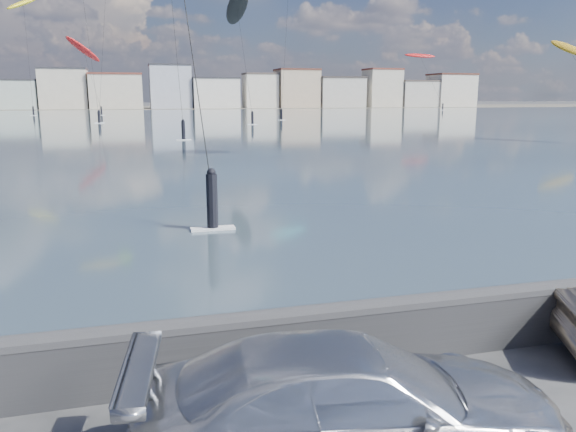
% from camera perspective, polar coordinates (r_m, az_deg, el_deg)
% --- Properties ---
extents(bay_water, '(500.00, 177.00, 0.00)m').
position_cam_1_polar(bay_water, '(96.57, -14.62, 9.28)').
color(bay_water, '#364A55').
rests_on(bay_water, ground).
extents(far_shore_strip, '(500.00, 60.00, 0.00)m').
position_cam_1_polar(far_shore_strip, '(205.01, -15.16, 10.57)').
color(far_shore_strip, '#4C473D').
rests_on(far_shore_strip, ground).
extents(seawall, '(400.00, 0.36, 1.08)m').
position_cam_1_polar(seawall, '(8.60, -4.25, -12.78)').
color(seawall, '#28282B').
rests_on(seawall, ground).
extents(far_buildings, '(240.79, 13.26, 14.60)m').
position_cam_1_polar(far_buildings, '(190.99, -14.82, 12.31)').
color(far_buildings, gray).
rests_on(far_buildings, ground).
extents(car_silver, '(5.29, 2.70, 1.47)m').
position_cam_1_polar(car_silver, '(6.81, 6.59, -18.52)').
color(car_silver, '#B8BAC0').
rests_on(car_silver, ground).
extents(kitesurfer_1, '(9.68, 10.24, 16.70)m').
position_cam_1_polar(kitesurfer_1, '(176.06, 13.27, 15.52)').
color(kitesurfer_1, red).
rests_on(kitesurfer_1, ground).
extents(kitesurfer_4, '(8.19, 19.62, 27.15)m').
position_cam_1_polar(kitesurfer_4, '(147.77, -25.29, 18.90)').
color(kitesurfer_4, yellow).
rests_on(kitesurfer_4, ground).
extents(kitesurfer_6, '(8.32, 10.32, 16.86)m').
position_cam_1_polar(kitesurfer_6, '(135.26, -20.08, 15.55)').
color(kitesurfer_6, red).
rests_on(kitesurfer_6, ground).
extents(kitesurfer_16, '(3.26, 16.24, 20.61)m').
position_cam_1_polar(kitesurfer_16, '(94.62, -5.18, 20.35)').
color(kitesurfer_16, black).
rests_on(kitesurfer_16, ground).
extents(kitesurfer_19, '(6.79, 10.79, 15.41)m').
position_cam_1_polar(kitesurfer_19, '(123.88, 26.69, 14.86)').
color(kitesurfer_19, '#BF8C19').
rests_on(kitesurfer_19, ground).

